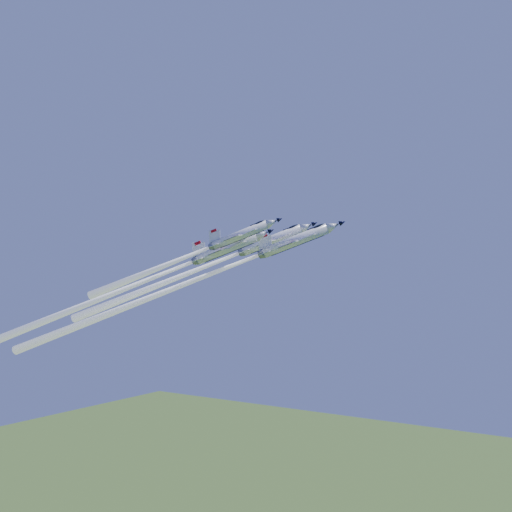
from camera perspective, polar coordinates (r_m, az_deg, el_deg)
The scene contains 4 objects.
jet_lead at distance 117.51m, azimuth -7.95°, elevation -3.11°, with size 52.03×23.78×56.16m.
jet_left at distance 123.42m, azimuth -6.07°, elevation -1.44°, with size 41.69×19.31×40.31m.
jet_right at distance 107.23m, azimuth -6.89°, elevation -0.04°, with size 29.58×13.86×25.57m.
jet_slot at distance 118.01m, azimuth -13.36°, elevation -3.38°, with size 48.20×22.07×51.28m.
Camera 1 is at (60.22, -92.73, 94.47)m, focal length 40.00 mm.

